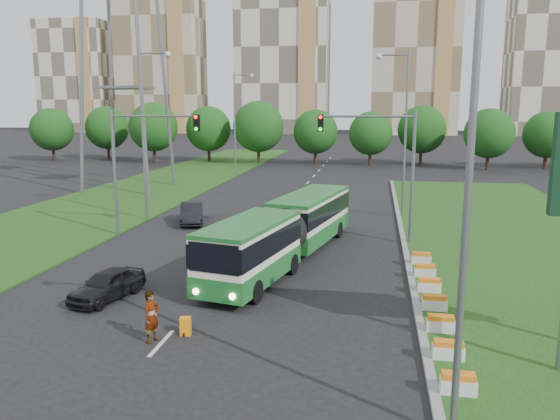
% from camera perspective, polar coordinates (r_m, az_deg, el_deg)
% --- Properties ---
extents(ground, '(360.00, 360.00, 0.00)m').
position_cam_1_polar(ground, '(24.67, -0.40, -8.56)').
color(ground, black).
rests_on(ground, ground).
extents(grass_median, '(14.00, 60.00, 0.15)m').
position_cam_1_polar(grass_median, '(33.15, 25.08, -4.41)').
color(grass_median, '#1E4814').
rests_on(grass_median, ground).
extents(median_kerb, '(0.30, 60.00, 0.18)m').
position_cam_1_polar(median_kerb, '(32.00, 12.97, -4.15)').
color(median_kerb, gray).
rests_on(median_kerb, ground).
extents(left_verge, '(12.00, 110.00, 0.10)m').
position_cam_1_polar(left_verge, '(53.41, -14.77, 1.63)').
color(left_verge, '#1E4814').
rests_on(left_verge, ground).
extents(lane_markings, '(0.20, 100.00, 0.01)m').
position_cam_1_polar(lane_markings, '(44.27, 0.40, 0.10)').
color(lane_markings, silver).
rests_on(lane_markings, ground).
extents(flower_planters, '(1.10, 13.70, 0.60)m').
position_cam_1_polar(flower_planters, '(22.99, 15.83, -9.26)').
color(flower_planters, silver).
rests_on(flower_planters, grass_median).
extents(traffic_mast_median, '(5.76, 0.32, 8.00)m').
position_cam_1_polar(traffic_mast_median, '(33.04, 10.96, 5.67)').
color(traffic_mast_median, slate).
rests_on(traffic_mast_median, ground).
extents(traffic_mast_left, '(5.76, 0.32, 8.00)m').
position_cam_1_polar(traffic_mast_left, '(35.19, -14.64, 5.81)').
color(traffic_mast_left, slate).
rests_on(traffic_mast_left, ground).
extents(street_lamps, '(36.00, 60.00, 12.00)m').
position_cam_1_polar(street_lamps, '(33.76, -2.41, 7.06)').
color(street_lamps, slate).
rests_on(street_lamps, ground).
extents(tree_line, '(120.00, 8.00, 9.00)m').
position_cam_1_polar(tree_line, '(78.22, 14.29, 7.70)').
color(tree_line, '#154612').
rests_on(tree_line, ground).
extents(apartment_tower_west, '(26.00, 15.00, 48.00)m').
position_cam_1_polar(apartment_tower_west, '(186.91, -12.31, 15.33)').
color(apartment_tower_west, beige).
rests_on(apartment_tower_west, ground).
extents(apartment_tower_cwest, '(28.00, 15.00, 52.00)m').
position_cam_1_polar(apartment_tower_cwest, '(176.27, 0.33, 16.51)').
color(apartment_tower_cwest, beige).
rests_on(apartment_tower_cwest, ground).
extents(apartment_tower_ceast, '(25.00, 15.00, 50.00)m').
position_cam_1_polar(apartment_tower_ceast, '(174.07, 13.96, 15.95)').
color(apartment_tower_ceast, beige).
rests_on(apartment_tower_ceast, ground).
extents(apartment_tower_east, '(27.00, 15.00, 47.00)m').
position_cam_1_polar(apartment_tower_east, '(180.89, 27.09, 14.43)').
color(apartment_tower_east, beige).
rests_on(apartment_tower_east, ground).
extents(midrise_west, '(22.00, 14.00, 36.00)m').
position_cam_1_polar(midrise_west, '(199.58, -20.45, 12.87)').
color(midrise_west, beige).
rests_on(midrise_west, ground).
extents(articulated_bus, '(2.52, 16.19, 2.67)m').
position_cam_1_polar(articulated_bus, '(29.22, 0.42, -2.16)').
color(articulated_bus, white).
rests_on(articulated_bus, ground).
extents(car_left_near, '(2.41, 4.05, 1.29)m').
position_cam_1_polar(car_left_near, '(24.76, -17.61, -7.43)').
color(car_left_near, black).
rests_on(car_left_near, ground).
extents(car_left_far, '(2.81, 4.65, 1.45)m').
position_cam_1_polar(car_left_far, '(39.24, -9.21, -0.33)').
color(car_left_far, black).
rests_on(car_left_far, ground).
extents(pedestrian, '(0.64, 0.79, 1.85)m').
position_cam_1_polar(pedestrian, '(19.94, -13.28, -10.80)').
color(pedestrian, gray).
rests_on(pedestrian, ground).
extents(shopping_trolley, '(0.38, 0.41, 0.66)m').
position_cam_1_polar(shopping_trolley, '(20.48, -9.85, -11.88)').
color(shopping_trolley, orange).
rests_on(shopping_trolley, ground).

